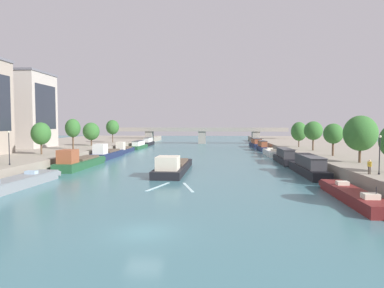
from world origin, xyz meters
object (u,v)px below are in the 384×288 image
Objects in this scene: moored_boat_left_midway at (80,162)px; moored_boat_right_far at (262,146)px; tree_right_distant at (299,131)px; tree_left_second at (41,134)px; tree_right_far at (360,133)px; lamppost_right_bank at (380,153)px; moored_boat_right_second at (285,157)px; moored_boat_right_end at (256,143)px; moored_boat_left_second at (139,145)px; tree_left_distant at (73,128)px; tree_left_nearest at (91,131)px; moored_boat_left_lone at (124,149)px; tree_right_by_lamp at (313,131)px; moored_boat_right_lone at (352,195)px; moored_boat_left_downstream at (16,183)px; bridge_far at (202,133)px; moored_boat_left_near at (149,142)px; barge_midriver at (173,166)px; tree_left_end_of_row at (113,127)px; moored_boat_right_downstream at (308,166)px; tree_right_end_of_row at (333,134)px; moored_boat_left_gap_after at (107,154)px; person_on_quay at (370,166)px; moored_boat_right_upstream at (271,153)px.

moored_boat_right_far is (36.75, 41.84, 0.15)m from moored_boat_left_midway.
tree_left_second is at bearing -155.37° from tree_right_distant.
tree_right_far is 1.57× the size of lamppost_right_bank.
moored_boat_right_second is 45.87m from moored_boat_right_end.
moored_boat_left_second is at bearing 90.38° from moored_boat_left_midway.
tree_left_nearest is (-0.77, 13.14, -0.97)m from tree_left_distant.
tree_right_by_lamp is at bearing -19.92° from moored_boat_left_lone.
moored_boat_right_lone is 32.79m from moored_boat_right_second.
bridge_far reaches higher than moored_boat_left_downstream.
moored_boat_left_lone is at bearing 172.94° from tree_right_distant.
tree_right_distant reaches higher than moored_boat_left_near.
tree_left_distant reaches higher than barge_midriver.
tree_left_nearest is at bearing -93.15° from tree_left_end_of_row.
moored_boat_right_far is 27.17m from tree_right_by_lamp.
moored_boat_right_lone is 17.43m from moored_boat_right_downstream.
moored_boat_left_second is at bearing 171.30° from moored_boat_right_far.
moored_boat_left_midway is 3.77× the size of lamppost_right_bank.
moored_boat_left_second is 48.62m from tree_right_distant.
tree_right_by_lamp is (51.37, 0.61, -0.50)m from tree_left_distant.
tree_right_end_of_row reaches higher than lamppost_right_bank.
moored_boat_right_second is 29.07m from lamppost_right_bank.
tree_right_by_lamp is (44.24, -0.64, 5.11)m from moored_boat_left_gap_after.
moored_boat_left_gap_after is at bearing -75.59° from tree_left_end_of_row.
tree_right_far is (43.76, -6.88, 5.15)m from moored_boat_left_midway.
moored_boat_right_lone is (36.85, -85.96, -0.61)m from moored_boat_left_near.
moored_boat_left_midway is 44.06m from tree_right_end_of_row.
person_on_quay is (3.22, -60.43, 1.76)m from moored_boat_right_far.
moored_boat_left_downstream is 2.77× the size of tree_left_second.
moored_boat_left_lone is at bearing 124.14° from moored_boat_right_lone.
moored_boat_left_gap_after is 30.83m from moored_boat_left_second.
moored_boat_left_near reaches higher than moored_boat_left_second.
tree_right_end_of_row reaches higher than moored_boat_left_gap_after.
lamppost_right_bank reaches higher than moored_boat_right_lone.
tree_right_far is 1.11× the size of tree_right_distant.
barge_midriver is 11.98× the size of person_on_quay.
moored_boat_right_far is (36.80, 60.45, 0.55)m from moored_boat_left_downstream.
tree_left_end_of_row reaches higher than moored_boat_right_upstream.
moored_boat_left_downstream is at bearing 179.91° from lamppost_right_bank.
moored_boat_right_second is (36.70, 28.51, 0.56)m from moored_boat_left_downstream.
tree_left_nearest reaches higher than tree_left_second.
person_on_quay reaches higher than moored_boat_left_near.
barge_midriver is 0.30× the size of bridge_far.
tree_left_second is 1.36× the size of lamppost_right_bank.
moored_boat_left_downstream is at bearing -79.93° from tree_left_nearest.
moored_boat_right_lone is at bearing -90.14° from moored_boat_right_end.
moored_boat_right_lone is 6.01m from person_on_quay.
tree_left_end_of_row is at bearing 151.30° from tree_right_by_lamp.
lamppost_right_bank reaches higher than barge_midriver.
tree_right_distant is 45.53m from person_on_quay.
moored_boat_right_second is at bearing 138.65° from tree_right_end_of_row.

